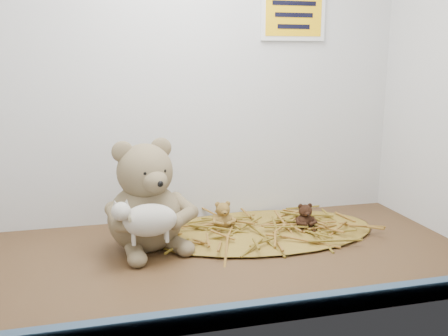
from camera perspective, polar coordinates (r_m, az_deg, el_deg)
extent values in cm
cube|color=#412516|center=(112.97, -1.58, -10.27)|extent=(120.00, 60.00, 0.40)
cube|color=silver|center=(133.71, -4.63, 12.99)|extent=(120.00, 0.40, 90.00)
cube|color=#354C66|center=(87.05, 2.81, -16.24)|extent=(119.28, 2.20, 3.60)
ellipsoid|color=brown|center=(128.81, 4.55, -7.13)|extent=(58.19, 33.78, 1.13)
cube|color=#E3A60B|center=(141.88, 7.91, 16.92)|extent=(16.00, 1.20, 11.00)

